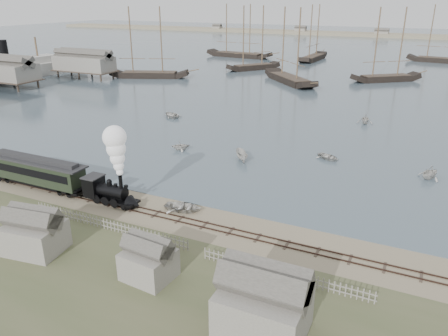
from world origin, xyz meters
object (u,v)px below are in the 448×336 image
at_px(locomotive, 115,172).
at_px(steamship, 5,60).
at_px(passenger_coach, 37,171).
at_px(beached_dinghy, 183,207).

relative_size(locomotive, steamship, 0.18).
bearing_deg(steamship, locomotive, -116.77).
distance_m(passenger_coach, beached_dinghy, 19.79).
xyz_separation_m(locomotive, steamship, (-79.81, 52.25, 1.41)).
distance_m(passenger_coach, steamship, 85.56).
height_order(beached_dinghy, steamship, steamship).
height_order(passenger_coach, beached_dinghy, passenger_coach).
height_order(locomotive, passenger_coach, locomotive).
bearing_deg(beached_dinghy, passenger_coach, 86.76).
xyz_separation_m(passenger_coach, steamship, (-67.67, 52.25, 3.39)).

